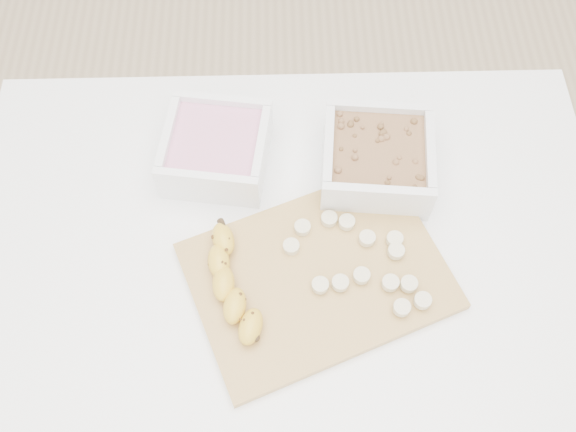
{
  "coord_description": "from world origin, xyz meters",
  "views": [
    {
      "loc": [
        -0.01,
        -0.42,
        1.64
      ],
      "look_at": [
        0.0,
        0.03,
        0.81
      ],
      "focal_mm": 40.0,
      "sensor_mm": 36.0,
      "label": 1
    }
  ],
  "objects_px": {
    "bowl_granola": "(377,159)",
    "banana": "(233,285)",
    "table": "(288,276)",
    "bowl_yogurt": "(216,148)",
    "cutting_board": "(318,276)"
  },
  "relations": [
    {
      "from": "bowl_granola",
      "to": "banana",
      "type": "distance_m",
      "value": 0.3
    },
    {
      "from": "table",
      "to": "bowl_yogurt",
      "type": "distance_m",
      "value": 0.24
    },
    {
      "from": "bowl_yogurt",
      "to": "cutting_board",
      "type": "height_order",
      "value": "bowl_yogurt"
    },
    {
      "from": "table",
      "to": "cutting_board",
      "type": "height_order",
      "value": "cutting_board"
    },
    {
      "from": "table",
      "to": "banana",
      "type": "xyz_separation_m",
      "value": [
        -0.08,
        -0.07,
        0.13
      ]
    },
    {
      "from": "table",
      "to": "banana",
      "type": "height_order",
      "value": "banana"
    },
    {
      "from": "bowl_yogurt",
      "to": "cutting_board",
      "type": "bearing_deg",
      "value": -53.75
    },
    {
      "from": "bowl_granola",
      "to": "cutting_board",
      "type": "distance_m",
      "value": 0.21
    },
    {
      "from": "table",
      "to": "bowl_granola",
      "type": "xyz_separation_m",
      "value": [
        0.14,
        0.14,
        0.14
      ]
    },
    {
      "from": "bowl_granola",
      "to": "bowl_yogurt",
      "type": "bearing_deg",
      "value": 173.87
    },
    {
      "from": "bowl_granola",
      "to": "banana",
      "type": "height_order",
      "value": "bowl_granola"
    },
    {
      "from": "table",
      "to": "cutting_board",
      "type": "xyz_separation_m",
      "value": [
        0.04,
        -0.04,
        0.1
      ]
    },
    {
      "from": "bowl_granola",
      "to": "cutting_board",
      "type": "xyz_separation_m",
      "value": [
        -0.1,
        -0.18,
        -0.03
      ]
    },
    {
      "from": "table",
      "to": "bowl_granola",
      "type": "distance_m",
      "value": 0.24
    },
    {
      "from": "banana",
      "to": "cutting_board",
      "type": "bearing_deg",
      "value": 4.68
    }
  ]
}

